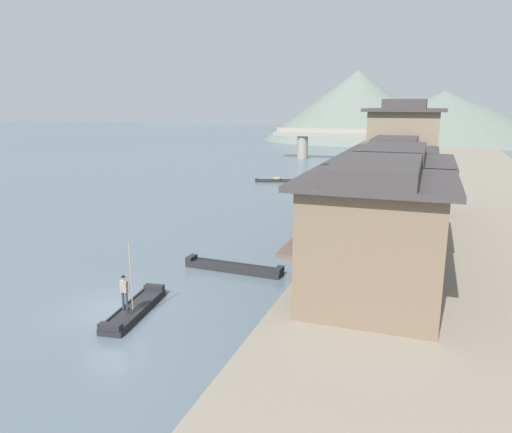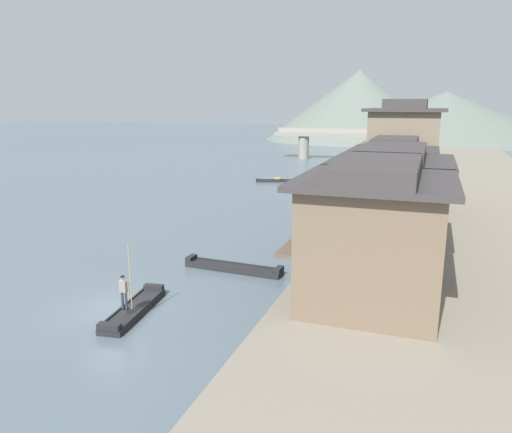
{
  "view_description": "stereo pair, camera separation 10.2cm",
  "coord_description": "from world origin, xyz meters",
  "px_view_note": "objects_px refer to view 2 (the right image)",
  "views": [
    {
      "loc": [
        13.33,
        -17.58,
        9.29
      ],
      "look_at": [
        3.07,
        11.21,
        2.18
      ],
      "focal_mm": 34.12,
      "sensor_mm": 36.0,
      "label": 1
    },
    {
      "loc": [
        13.42,
        -17.55,
        9.29
      ],
      "look_at": [
        3.07,
        11.21,
        2.18
      ],
      "focal_mm": 34.12,
      "sensor_mm": 36.0,
      "label": 2
    }
  ],
  "objects_px": {
    "boat_moored_nearest": "(354,169)",
    "boat_moored_third": "(278,180)",
    "boat_midriver_upstream": "(358,181)",
    "boat_moored_far": "(233,268)",
    "mooring_post_dock_mid": "(344,219)",
    "mooring_post_dock_near": "(303,269)",
    "house_waterfront_second": "(390,202)",
    "house_waterfront_narrow": "(403,156)",
    "house_waterfront_nearest": "(374,234)",
    "boat_foreground_poled": "(134,310)",
    "boat_moored_second": "(346,201)",
    "boatman_person": "(124,288)",
    "house_waterfront_tall": "(393,183)",
    "boat_midriver_drifting": "(309,234)",
    "stone_bridge": "(347,140)",
    "boat_upstream_distant": "(363,175)"
  },
  "relations": [
    {
      "from": "boat_upstream_distant",
      "to": "house_waterfront_nearest",
      "type": "relative_size",
      "value": 0.49
    },
    {
      "from": "boat_foreground_poled",
      "to": "boatman_person",
      "type": "height_order",
      "value": "boatman_person"
    },
    {
      "from": "boat_moored_far",
      "to": "boat_foreground_poled",
      "type": "bearing_deg",
      "value": -106.69
    },
    {
      "from": "house_waterfront_narrow",
      "to": "boatman_person",
      "type": "bearing_deg",
      "value": -111.97
    },
    {
      "from": "boatman_person",
      "to": "boat_midriver_drifting",
      "type": "bearing_deg",
      "value": 75.68
    },
    {
      "from": "boat_moored_third",
      "to": "mooring_post_dock_near",
      "type": "xyz_separation_m",
      "value": [
        11.78,
        -33.74,
        1.12
      ]
    },
    {
      "from": "mooring_post_dock_near",
      "to": "mooring_post_dock_mid",
      "type": "bearing_deg",
      "value": 90.0
    },
    {
      "from": "mooring_post_dock_near",
      "to": "mooring_post_dock_mid",
      "type": "relative_size",
      "value": 1.19
    },
    {
      "from": "boat_foreground_poled",
      "to": "house_waterfront_tall",
      "type": "bearing_deg",
      "value": 60.51
    },
    {
      "from": "boat_moored_far",
      "to": "boat_midriver_upstream",
      "type": "xyz_separation_m",
      "value": [
        1.93,
        34.96,
        -0.03
      ]
    },
    {
      "from": "boat_foreground_poled",
      "to": "mooring_post_dock_near",
      "type": "bearing_deg",
      "value": 36.26
    },
    {
      "from": "boat_moored_nearest",
      "to": "house_waterfront_second",
      "type": "bearing_deg",
      "value": -78.9
    },
    {
      "from": "boat_moored_nearest",
      "to": "house_waterfront_narrow",
      "type": "bearing_deg",
      "value": -74.21
    },
    {
      "from": "house_waterfront_nearest",
      "to": "house_waterfront_narrow",
      "type": "xyz_separation_m",
      "value": [
        -0.13,
        20.54,
        1.31
      ]
    },
    {
      "from": "boat_moored_third",
      "to": "boatman_person",
      "type": "bearing_deg",
      "value": -82.32
    },
    {
      "from": "house_waterfront_tall",
      "to": "house_waterfront_narrow",
      "type": "bearing_deg",
      "value": 88.13
    },
    {
      "from": "boatman_person",
      "to": "stone_bridge",
      "type": "bearing_deg",
      "value": 91.22
    },
    {
      "from": "boat_midriver_upstream",
      "to": "house_waterfront_tall",
      "type": "xyz_separation_m",
      "value": [
        5.79,
        -24.51,
        3.75
      ]
    },
    {
      "from": "boat_moored_second",
      "to": "boat_moored_third",
      "type": "distance_m",
      "value": 14.46
    },
    {
      "from": "boat_moored_nearest",
      "to": "house_waterfront_second",
      "type": "relative_size",
      "value": 0.57
    },
    {
      "from": "boatman_person",
      "to": "house_waterfront_narrow",
      "type": "xyz_separation_m",
      "value": [
        9.86,
        24.44,
        3.65
      ]
    },
    {
      "from": "boat_moored_nearest",
      "to": "boat_moored_third",
      "type": "distance_m",
      "value": 15.07
    },
    {
      "from": "mooring_post_dock_near",
      "to": "boat_midriver_drifting",
      "type": "bearing_deg",
      "value": 101.96
    },
    {
      "from": "boat_moored_third",
      "to": "house_waterfront_tall",
      "type": "height_order",
      "value": "house_waterfront_tall"
    },
    {
      "from": "house_waterfront_tall",
      "to": "house_waterfront_narrow",
      "type": "xyz_separation_m",
      "value": [
        0.21,
        6.33,
        1.29
      ]
    },
    {
      "from": "house_waterfront_nearest",
      "to": "boat_moored_second",
      "type": "bearing_deg",
      "value": 101.75
    },
    {
      "from": "boat_moored_far",
      "to": "house_waterfront_tall",
      "type": "distance_m",
      "value": 13.51
    },
    {
      "from": "boat_foreground_poled",
      "to": "house_waterfront_nearest",
      "type": "bearing_deg",
      "value": 16.97
    },
    {
      "from": "boatman_person",
      "to": "stone_bridge",
      "type": "distance_m",
      "value": 65.2
    },
    {
      "from": "boat_moored_second",
      "to": "mooring_post_dock_mid",
      "type": "distance_m",
      "value": 11.71
    },
    {
      "from": "boat_moored_nearest",
      "to": "boat_midriver_upstream",
      "type": "relative_size",
      "value": 0.97
    },
    {
      "from": "boat_moored_far",
      "to": "mooring_post_dock_mid",
      "type": "height_order",
      "value": "mooring_post_dock_mid"
    },
    {
      "from": "boat_moored_second",
      "to": "mooring_post_dock_mid",
      "type": "xyz_separation_m",
      "value": [
        1.71,
        -11.54,
        0.96
      ]
    },
    {
      "from": "boat_midriver_drifting",
      "to": "house_waterfront_second",
      "type": "xyz_separation_m",
      "value": [
        5.85,
        -5.31,
        3.7
      ]
    },
    {
      "from": "boat_moored_third",
      "to": "mooring_post_dock_mid",
      "type": "xyz_separation_m",
      "value": [
        11.78,
        -21.91,
        1.05
      ]
    },
    {
      "from": "boat_midriver_upstream",
      "to": "mooring_post_dock_near",
      "type": "xyz_separation_m",
      "value": [
        2.61,
        -36.97,
        1.16
      ]
    },
    {
      "from": "boat_moored_second",
      "to": "house_waterfront_second",
      "type": "height_order",
      "value": "house_waterfront_second"
    },
    {
      "from": "boat_moored_nearest",
      "to": "boat_midriver_drifting",
      "type": "height_order",
      "value": "boat_moored_nearest"
    },
    {
      "from": "house_waterfront_second",
      "to": "mooring_post_dock_near",
      "type": "relative_size",
      "value": 8.86
    },
    {
      "from": "mooring_post_dock_near",
      "to": "boat_moored_far",
      "type": "bearing_deg",
      "value": 156.08
    },
    {
      "from": "boat_moored_third",
      "to": "house_waterfront_nearest",
      "type": "relative_size",
      "value": 0.73
    },
    {
      "from": "boat_moored_far",
      "to": "house_waterfront_narrow",
      "type": "xyz_separation_m",
      "value": [
        7.93,
        16.77,
        5.01
      ]
    },
    {
      "from": "boat_upstream_distant",
      "to": "mooring_post_dock_near",
      "type": "bearing_deg",
      "value": -86.38
    },
    {
      "from": "boat_midriver_drifting",
      "to": "boat_midriver_upstream",
      "type": "height_order",
      "value": "boat_midriver_drifting"
    },
    {
      "from": "boat_moored_far",
      "to": "stone_bridge",
      "type": "xyz_separation_m",
      "value": [
        -3.31,
        57.49,
        3.21
      ]
    },
    {
      "from": "boatman_person",
      "to": "boat_midriver_upstream",
      "type": "distance_m",
      "value": 42.82
    },
    {
      "from": "boat_foreground_poled",
      "to": "house_waterfront_nearest",
      "type": "distance_m",
      "value": 11.21
    },
    {
      "from": "boat_moored_far",
      "to": "house_waterfront_second",
      "type": "bearing_deg",
      "value": 22.96
    },
    {
      "from": "house_waterfront_second",
      "to": "boat_moored_nearest",
      "type": "bearing_deg",
      "value": 101.1
    },
    {
      "from": "house_waterfront_second",
      "to": "boat_foreground_poled",
      "type": "bearing_deg",
      "value": -134.64
    }
  ]
}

